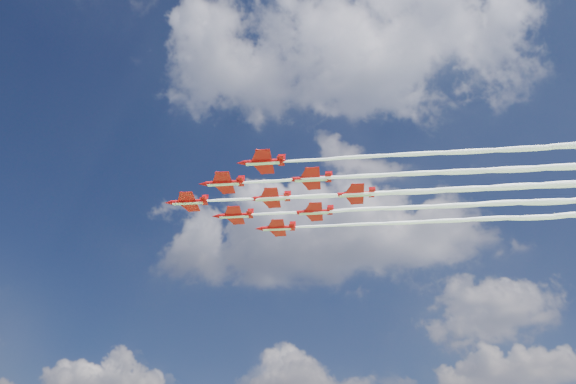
{
  "coord_description": "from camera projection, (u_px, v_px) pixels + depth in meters",
  "views": [
    {
      "loc": [
        36.13,
        -103.95,
        4.0
      ],
      "look_at": [
        12.11,
        1.15,
        72.52
      ],
      "focal_mm": 35.0,
      "sensor_mm": 36.0,
      "label": 1
    }
  ],
  "objects": [
    {
      "name": "jet_lead",
      "position": [
        391.0,
        192.0,
        128.46
      ],
      "size": [
        100.95,
        18.46,
        2.57
      ],
      "rotation": [
        0.0,
        0.0,
        0.14
      ],
      "color": "red"
    },
    {
      "name": "jet_row2_port",
      "position": [
        439.0,
        172.0,
        121.63
      ],
      "size": [
        100.95,
        18.46,
        2.57
      ],
      "rotation": [
        0.0,
        0.0,
        0.14
      ],
      "color": "red"
    },
    {
      "name": "jet_row2_starb",
      "position": [
        430.0,
        207.0,
        133.85
      ],
      "size": [
        100.95,
        18.46,
        2.57
      ],
      "rotation": [
        0.0,
        0.0,
        0.14
      ],
      "color": "red"
    },
    {
      "name": "jet_row3_port",
      "position": [
        492.0,
        150.0,
        114.79
      ],
      "size": [
        100.95,
        18.46,
        2.57
      ],
      "rotation": [
        0.0,
        0.0,
        0.14
      ],
      "color": "red"
    },
    {
      "name": "jet_row3_centre",
      "position": [
        478.0,
        188.0,
        127.02
      ],
      "size": [
        100.95,
        18.46,
        2.57
      ],
      "rotation": [
        0.0,
        0.0,
        0.14
      ],
      "color": "red"
    },
    {
      "name": "jet_row3_starb",
      "position": [
        467.0,
        220.0,
        139.24
      ],
      "size": [
        100.95,
        18.46,
        2.57
      ],
      "rotation": [
        0.0,
        0.0,
        0.14
      ],
      "color": "red"
    },
    {
      "name": "jet_row4_port",
      "position": [
        532.0,
        168.0,
        120.18
      ],
      "size": [
        100.95,
        18.46,
        2.57
      ],
      "rotation": [
        0.0,
        0.0,
        0.14
      ],
      "color": "red"
    },
    {
      "name": "jet_row4_starb",
      "position": [
        515.0,
        203.0,
        132.41
      ],
      "size": [
        100.95,
        18.46,
        2.57
      ],
      "rotation": [
        0.0,
        0.0,
        0.14
      ],
      "color": "red"
    },
    {
      "name": "jet_tail",
      "position": [
        568.0,
        184.0,
        125.57
      ],
      "size": [
        100.95,
        18.46,
        2.57
      ],
      "rotation": [
        0.0,
        0.0,
        0.14
      ],
      "color": "red"
    }
  ]
}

